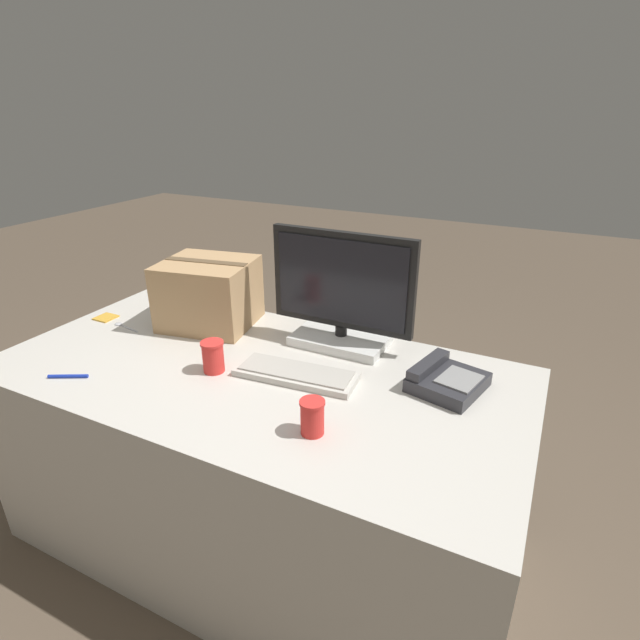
{
  "coord_description": "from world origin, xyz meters",
  "views": [
    {
      "loc": [
        0.85,
        -1.22,
        1.58
      ],
      "look_at": [
        0.16,
        0.17,
        0.9
      ],
      "focal_mm": 28.0,
      "sensor_mm": 36.0,
      "label": 1
    }
  ],
  "objects": [
    {
      "name": "pen_marker",
      "position": [
        -0.52,
        -0.32,
        0.76
      ],
      "size": [
        0.12,
        0.07,
        0.01
      ],
      "rotation": [
        0.0,
        0.0,
        0.48
      ],
      "color": "#1933B2",
      "rests_on": "office_desk"
    },
    {
      "name": "ground_plane",
      "position": [
        0.0,
        0.0,
        0.0
      ],
      "size": [
        12.0,
        12.0,
        0.0
      ],
      "primitive_type": "plane",
      "color": "brown"
    },
    {
      "name": "monitor",
      "position": [
        0.18,
        0.31,
        0.93
      ],
      "size": [
        0.54,
        0.22,
        0.43
      ],
      "color": "white",
      "rests_on": "office_desk"
    },
    {
      "name": "paper_cup_right",
      "position": [
        0.34,
        -0.22,
        0.8
      ],
      "size": [
        0.07,
        0.07,
        0.1
      ],
      "color": "red",
      "rests_on": "office_desk"
    },
    {
      "name": "spoon",
      "position": [
        -0.68,
        0.07,
        0.75
      ],
      "size": [
        0.15,
        0.04,
        0.0
      ],
      "rotation": [
        0.0,
        0.0,
        2.96
      ],
      "color": "silver",
      "rests_on": "office_desk"
    },
    {
      "name": "keyboard",
      "position": [
        0.15,
        0.02,
        0.76
      ],
      "size": [
        0.42,
        0.18,
        0.03
      ],
      "rotation": [
        0.0,
        0.0,
        0.09
      ],
      "color": "beige",
      "rests_on": "office_desk"
    },
    {
      "name": "sticky_note_pad",
      "position": [
        -0.8,
        0.09,
        0.75
      ],
      "size": [
        0.08,
        0.08,
        0.01
      ],
      "color": "gold",
      "rests_on": "office_desk"
    },
    {
      "name": "desk_phone",
      "position": [
        0.61,
        0.17,
        0.78
      ],
      "size": [
        0.24,
        0.26,
        0.07
      ],
      "rotation": [
        0.0,
        0.0,
        -0.23
      ],
      "color": "#2D2D33",
      "rests_on": "office_desk"
    },
    {
      "name": "office_desk",
      "position": [
        0.0,
        0.0,
        0.38
      ],
      "size": [
        1.8,
        0.9,
        0.75
      ],
      "color": "beige",
      "rests_on": "ground_plane"
    },
    {
      "name": "paper_cup_left",
      "position": [
        -0.12,
        -0.07,
        0.8
      ],
      "size": [
        0.08,
        0.08,
        0.11
      ],
      "color": "red",
      "rests_on": "office_desk"
    },
    {
      "name": "cardboard_box",
      "position": [
        -0.37,
        0.25,
        0.88
      ],
      "size": [
        0.39,
        0.36,
        0.26
      ],
      "rotation": [
        0.0,
        0.0,
        0.18
      ],
      "color": "tan",
      "rests_on": "office_desk"
    }
  ]
}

